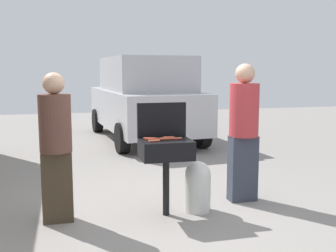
{
  "coord_description": "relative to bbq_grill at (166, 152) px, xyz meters",
  "views": [
    {
      "loc": [
        -1.1,
        -4.55,
        1.72
      ],
      "look_at": [
        0.16,
        0.47,
        1.0
      ],
      "focal_mm": 43.34,
      "sensor_mm": 36.0,
      "label": 1
    }
  ],
  "objects": [
    {
      "name": "ground_plane",
      "position": [
        -0.01,
        0.03,
        -0.77
      ],
      "size": [
        24.0,
        24.0,
        0.0
      ],
      "primitive_type": "plane",
      "color": "gray"
    },
    {
      "name": "bbq_grill",
      "position": [
        0.0,
        0.0,
        0.0
      ],
      "size": [
        0.6,
        0.44,
        0.91
      ],
      "color": "black",
      "rests_on": "ground"
    },
    {
      "name": "grill_lid_open",
      "position": [
        0.0,
        0.22,
        0.35
      ],
      "size": [
        0.6,
        0.05,
        0.42
      ],
      "primitive_type": "cube",
      "color": "black",
      "rests_on": "bbq_grill"
    },
    {
      "name": "hot_dog_0",
      "position": [
        0.12,
        -0.0,
        0.15
      ],
      "size": [
        0.13,
        0.04,
        0.03
      ],
      "primitive_type": "cylinder",
      "rotation": [
        0.0,
        1.57,
        -0.08
      ],
      "color": "#B74C33",
      "rests_on": "bbq_grill"
    },
    {
      "name": "hot_dog_1",
      "position": [
        -0.17,
        0.06,
        0.15
      ],
      "size": [
        0.13,
        0.03,
        0.03
      ],
      "primitive_type": "cylinder",
      "rotation": [
        0.0,
        1.57,
        0.03
      ],
      "color": "#B74C33",
      "rests_on": "bbq_grill"
    },
    {
      "name": "hot_dog_2",
      "position": [
        -0.01,
        -0.0,
        0.15
      ],
      "size": [
        0.13,
        0.04,
        0.03
      ],
      "primitive_type": "cylinder",
      "rotation": [
        0.0,
        1.57,
        -0.09
      ],
      "color": "#AD4228",
      "rests_on": "bbq_grill"
    },
    {
      "name": "hot_dog_3",
      "position": [
        -0.18,
        0.09,
        0.15
      ],
      "size": [
        0.13,
        0.04,
        0.03
      ],
      "primitive_type": "cylinder",
      "rotation": [
        0.0,
        1.57,
        -0.12
      ],
      "color": "#AD4228",
      "rests_on": "bbq_grill"
    },
    {
      "name": "hot_dog_4",
      "position": [
        0.05,
        0.1,
        0.15
      ],
      "size": [
        0.13,
        0.03,
        0.03
      ],
      "primitive_type": "cylinder",
      "rotation": [
        0.0,
        1.57,
        -0.06
      ],
      "color": "#AD4228",
      "rests_on": "bbq_grill"
    },
    {
      "name": "hot_dog_5",
      "position": [
        -0.16,
        -0.09,
        0.15
      ],
      "size": [
        0.13,
        0.04,
        0.03
      ],
      "primitive_type": "cylinder",
      "rotation": [
        0.0,
        1.57,
        0.12
      ],
      "color": "#C6593D",
      "rests_on": "bbq_grill"
    },
    {
      "name": "hot_dog_6",
      "position": [
        0.0,
        0.05,
        0.15
      ],
      "size": [
        0.13,
        0.03,
        0.03
      ],
      "primitive_type": "cylinder",
      "rotation": [
        0.0,
        1.57,
        -0.05
      ],
      "color": "#AD4228",
      "rests_on": "bbq_grill"
    },
    {
      "name": "hot_dog_7",
      "position": [
        -0.15,
        0.03,
        0.15
      ],
      "size": [
        0.13,
        0.04,
        0.03
      ],
      "primitive_type": "cylinder",
      "rotation": [
        0.0,
        1.57,
        0.08
      ],
      "color": "#AD4228",
      "rests_on": "bbq_grill"
    },
    {
      "name": "propane_tank",
      "position": [
        0.41,
        0.05,
        -0.44
      ],
      "size": [
        0.32,
        0.32,
        0.62
      ],
      "color": "silver",
      "rests_on": "ground"
    },
    {
      "name": "person_left",
      "position": [
        -1.24,
        0.1,
        0.15
      ],
      "size": [
        0.36,
        0.36,
        1.69
      ],
      "rotation": [
        0.0,
        0.0,
        0.24
      ],
      "color": "#3F3323",
      "rests_on": "ground"
    },
    {
      "name": "person_right",
      "position": [
        1.11,
        0.29,
        0.21
      ],
      "size": [
        0.38,
        0.38,
        1.8
      ],
      "rotation": [
        0.0,
        0.0,
        3.23
      ],
      "color": "#333847",
      "rests_on": "ground"
    },
    {
      "name": "parked_minivan",
      "position": [
        0.76,
        5.28,
        0.26
      ],
      "size": [
        2.35,
        4.55,
        2.02
      ],
      "rotation": [
        0.0,
        0.0,
        3.23
      ],
      "color": "#B7B7BC",
      "rests_on": "ground"
    }
  ]
}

